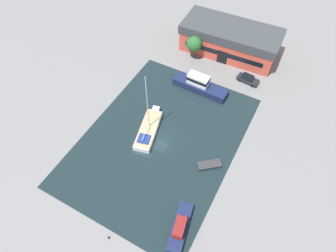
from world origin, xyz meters
TOP-DOWN VIEW (x-y plane):
  - ground_plane at (0.00, 0.00)m, footprint 440.00×440.00m
  - water_canal at (0.00, 0.00)m, footprint 27.35×37.63m
  - warehouse_building at (1.46, 30.52)m, footprint 22.98×10.68m
  - quay_tree_near_building at (-4.98, 24.48)m, footprint 3.65×3.65m
  - parked_car at (9.16, 22.76)m, footprint 4.95×2.34m
  - sailboat_moored at (-3.04, 0.52)m, footprint 5.33×10.91m
  - motor_cruiser at (0.74, 15.57)m, footprint 12.20×3.44m
  - small_dinghy at (10.42, -0.83)m, footprint 4.35×3.98m
  - cabin_boat at (10.99, -13.47)m, footprint 3.80×8.26m
  - mooring_bollard at (2.04, -19.90)m, footprint 0.25×0.25m

SIDE VIEW (x-z plane):
  - ground_plane at x=0.00m, z-range 0.00..0.00m
  - water_canal at x=0.00m, z-range 0.00..0.01m
  - small_dinghy at x=10.42m, z-range 0.01..0.65m
  - mooring_bollard at x=2.04m, z-range 0.02..0.66m
  - sailboat_moored at x=-3.04m, z-range -6.27..7.66m
  - parked_car at x=9.16m, z-range 0.00..1.74m
  - cabin_boat at x=10.99m, z-range -0.41..2.34m
  - motor_cruiser at x=0.74m, z-range -0.53..3.20m
  - warehouse_building at x=1.46m, z-range 0.04..6.80m
  - quay_tree_near_building at x=-4.98m, z-range 1.01..6.71m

